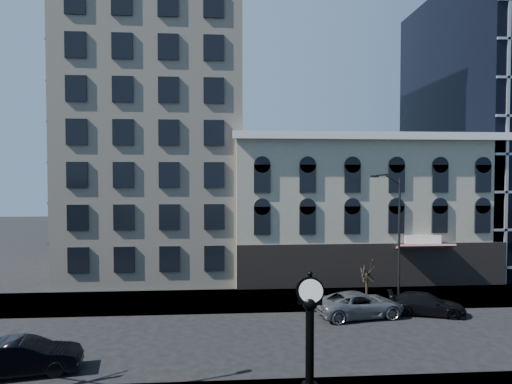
{
  "coord_description": "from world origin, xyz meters",
  "views": [
    {
      "loc": [
        -0.13,
        -24.55,
        9.0
      ],
      "look_at": [
        2.0,
        4.0,
        8.0
      ],
      "focal_mm": 32.0,
      "sensor_mm": 36.0,
      "label": 1
    }
  ],
  "objects": [
    {
      "name": "ground",
      "position": [
        0.0,
        0.0,
        0.0
      ],
      "size": [
        160.0,
        160.0,
        0.0
      ],
      "primitive_type": "plane",
      "color": "black",
      "rests_on": "ground"
    },
    {
      "name": "sidewalk_far",
      "position": [
        0.0,
        8.0,
        0.06
      ],
      "size": [
        160.0,
        6.0,
        0.12
      ],
      "primitive_type": "cube",
      "color": "gray",
      "rests_on": "ground"
    },
    {
      "name": "cream_tower",
      "position": [
        -6.11,
        18.88,
        19.32
      ],
      "size": [
        15.9,
        15.4,
        42.5
      ],
      "color": "beige",
      "rests_on": "ground"
    },
    {
      "name": "victorian_row",
      "position": [
        12.0,
        15.89,
        6.0
      ],
      "size": [
        22.6,
        11.19,
        12.5
      ],
      "color": "#AAA48C",
      "rests_on": "ground"
    },
    {
      "name": "street_clock",
      "position": [
        3.3,
        -7.04,
        2.45
      ],
      "size": [
        1.17,
        1.17,
        5.16
      ],
      "rotation": [
        0.0,
        0.0,
        -0.2
      ],
      "color": "black",
      "rests_on": "sidewalk_near"
    },
    {
      "name": "street_lamp_far",
      "position": [
        11.46,
        6.0,
        7.08
      ],
      "size": [
        2.38,
        0.63,
        9.22
      ],
      "rotation": [
        0.0,
        0.0,
        3.29
      ],
      "color": "black",
      "rests_on": "sidewalk_far"
    },
    {
      "name": "bare_tree_far",
      "position": [
        10.06,
        6.72,
        2.57
      ],
      "size": [
        1.9,
        1.9,
        3.25
      ],
      "color": "black",
      "rests_on": "sidewalk_far"
    },
    {
      "name": "car_near_b",
      "position": [
        -9.09,
        -3.44,
        0.81
      ],
      "size": [
        5.15,
        2.57,
        1.62
      ],
      "primitive_type": "imported",
      "rotation": [
        0.0,
        0.0,
        1.75
      ],
      "color": "black",
      "rests_on": "ground"
    },
    {
      "name": "car_far_a",
      "position": [
        8.62,
        3.75,
        0.79
      ],
      "size": [
        6.05,
        3.54,
        1.58
      ],
      "primitive_type": "imported",
      "rotation": [
        0.0,
        0.0,
        1.74
      ],
      "color": "#595B60",
      "rests_on": "ground"
    },
    {
      "name": "car_far_b",
      "position": [
        13.11,
        3.9,
        0.7
      ],
      "size": [
        5.15,
        3.22,
        1.39
      ],
      "primitive_type": "imported",
      "rotation": [
        0.0,
        0.0,
        1.29
      ],
      "color": "black",
      "rests_on": "ground"
    }
  ]
}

